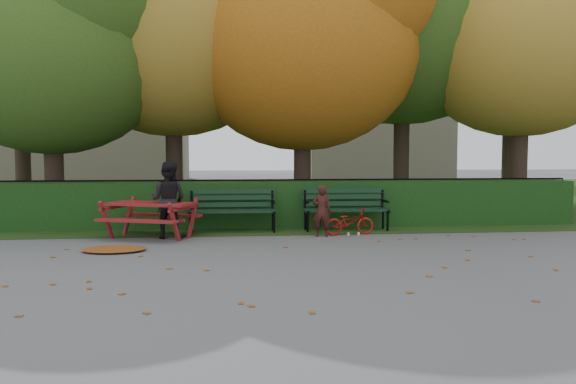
{
  "coord_description": "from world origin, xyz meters",
  "views": [
    {
      "loc": [
        -1.36,
        -8.02,
        1.65
      ],
      "look_at": [
        -0.4,
        1.17,
        1.0
      ],
      "focal_mm": 35.0,
      "sensor_mm": 36.0,
      "label": 1
    }
  ],
  "objects": [
    {
      "name": "ground",
      "position": [
        0.0,
        0.0,
        0.0
      ],
      "size": [
        90.0,
        90.0,
        0.0
      ],
      "primitive_type": "plane",
      "color": "slate",
      "rests_on": "ground"
    },
    {
      "name": "grass_strip",
      "position": [
        0.0,
        14.0,
        0.01
      ],
      "size": [
        90.0,
        90.0,
        0.0
      ],
      "primitive_type": "plane",
      "color": "#183210",
      "rests_on": "ground"
    },
    {
      "name": "building_left",
      "position": [
        -9.0,
        26.0,
        7.5
      ],
      "size": [
        10.0,
        7.0,
        15.0
      ],
      "primitive_type": "cube",
      "color": "#B7A990",
      "rests_on": "ground"
    },
    {
      "name": "building_right",
      "position": [
        8.0,
        28.0,
        6.0
      ],
      "size": [
        9.0,
        6.0,
        12.0
      ],
      "primitive_type": "cube",
      "color": "#B7A990",
      "rests_on": "ground"
    },
    {
      "name": "hedge",
      "position": [
        0.0,
        4.5,
        0.5
      ],
      "size": [
        13.0,
        0.9,
        1.0
      ],
      "primitive_type": "cube",
      "color": "black",
      "rests_on": "ground"
    },
    {
      "name": "iron_fence",
      "position": [
        0.0,
        5.3,
        0.54
      ],
      "size": [
        14.0,
        0.04,
        1.02
      ],
      "color": "black",
      "rests_on": "ground"
    },
    {
      "name": "tree_a",
      "position": [
        -5.19,
        5.58,
        4.52
      ],
      "size": [
        5.88,
        5.6,
        7.48
      ],
      "color": "#2E1F1A",
      "rests_on": "ground"
    },
    {
      "name": "tree_b",
      "position": [
        -2.44,
        6.75,
        5.4
      ],
      "size": [
        6.72,
        6.4,
        8.79
      ],
      "color": "#2E1F1A",
      "rests_on": "ground"
    },
    {
      "name": "tree_c",
      "position": [
        0.83,
        5.96,
        4.82
      ],
      "size": [
        6.3,
        6.0,
        8.0
      ],
      "color": "#2E1F1A",
      "rests_on": "ground"
    },
    {
      "name": "tree_e",
      "position": [
        6.52,
        5.77,
        5.08
      ],
      "size": [
        6.09,
        5.8,
        8.16
      ],
      "color": "#2E1F1A",
      "rests_on": "ground"
    },
    {
      "name": "tree_f",
      "position": [
        -7.13,
        9.24,
        5.69
      ],
      "size": [
        6.93,
        6.6,
        9.19
      ],
      "color": "#2E1F1A",
      "rests_on": "ground"
    },
    {
      "name": "tree_g",
      "position": [
        8.33,
        9.76,
        5.37
      ],
      "size": [
        6.3,
        6.0,
        8.55
      ],
      "color": "#2E1F1A",
      "rests_on": "ground"
    },
    {
      "name": "bench_left",
      "position": [
        -1.3,
        3.7,
        0.52
      ],
      "size": [
        1.8,
        0.57,
        0.88
      ],
      "color": "black",
      "rests_on": "ground"
    },
    {
      "name": "bench_right",
      "position": [
        1.1,
        3.7,
        0.52
      ],
      "size": [
        1.8,
        0.57,
        0.88
      ],
      "color": "black",
      "rests_on": "ground"
    },
    {
      "name": "picnic_table",
      "position": [
        -2.88,
        2.98,
        0.54
      ],
      "size": [
        1.97,
        1.79,
        0.79
      ],
      "rotation": [
        0.0,
        0.0,
        -0.36
      ],
      "color": "maroon",
      "rests_on": "ground"
    },
    {
      "name": "leaf_pile",
      "position": [
        -3.29,
        1.53,
        0.04
      ],
      "size": [
        1.23,
        1.01,
        0.07
      ],
      "primitive_type": "ellipsoid",
      "rotation": [
        0.0,
        0.0,
        0.3
      ],
      "color": "brown",
      "rests_on": "ground"
    },
    {
      "name": "leaf_scatter",
      "position": [
        0.0,
        0.3,
        0.01
      ],
      "size": [
        9.0,
        5.7,
        0.01
      ],
      "primitive_type": null,
      "color": "brown",
      "rests_on": "ground"
    },
    {
      "name": "child",
      "position": [
        0.44,
        2.82,
        0.51
      ],
      "size": [
        0.41,
        0.31,
        1.01
      ],
      "primitive_type": "imported",
      "rotation": [
        0.0,
        0.0,
        2.95
      ],
      "color": "#391512",
      "rests_on": "ground"
    },
    {
      "name": "adult",
      "position": [
        -2.53,
        2.9,
        0.74
      ],
      "size": [
        0.86,
        0.76,
        1.48
      ],
      "primitive_type": "imported",
      "rotation": [
        0.0,
        0.0,
        2.83
      ],
      "color": "black",
      "rests_on": "ground"
    },
    {
      "name": "bicycle",
      "position": [
        1.03,
        2.96,
        0.27
      ],
      "size": [
        1.06,
        0.52,
        0.54
      ],
      "primitive_type": "imported",
      "rotation": [
        0.0,
        0.0,
        1.73
      ],
      "color": "#AB0F10",
      "rests_on": "ground"
    }
  ]
}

